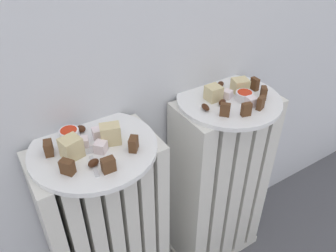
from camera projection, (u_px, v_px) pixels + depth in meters
radiator_left at (109, 239)px, 0.95m from camera, size 0.31×0.17×0.65m
radiator_right at (218, 185)px, 1.13m from camera, size 0.31×0.17×0.65m
plate_left at (94, 148)px, 0.76m from camera, size 0.29×0.29×0.01m
plate_right at (229, 100)px, 0.93m from camera, size 0.29×0.29×0.01m
dark_cake_slice_left_0 at (49, 148)px, 0.73m from camera, size 0.02×0.03×0.03m
dark_cake_slice_left_1 at (67, 167)px, 0.68m from camera, size 0.03×0.03×0.03m
dark_cake_slice_left_2 at (108, 165)px, 0.68m from camera, size 0.03×0.02×0.03m
dark_cake_slice_left_3 at (133, 144)px, 0.74m from camera, size 0.03×0.03×0.03m
marble_cake_slice_left_0 at (110, 134)px, 0.75m from camera, size 0.05×0.04×0.05m
marble_cake_slice_left_1 at (71, 148)px, 0.72m from camera, size 0.05×0.05×0.05m
turkish_delight_left_0 at (98, 133)px, 0.78m from camera, size 0.03×0.03×0.02m
turkish_delight_left_1 at (101, 147)px, 0.74m from camera, size 0.03×0.03×0.02m
turkish_delight_left_2 at (83, 142)px, 0.75m from camera, size 0.03×0.03×0.02m
medjool_date_left_0 at (94, 163)px, 0.70m from camera, size 0.03×0.02×0.02m
medjool_date_left_1 at (81, 129)px, 0.80m from camera, size 0.03×0.03×0.02m
jam_bowl_left at (69, 133)px, 0.78m from camera, size 0.05×0.05×0.02m
dark_cake_slice_right_0 at (225, 110)px, 0.85m from camera, size 0.03×0.03×0.04m
dark_cake_slice_right_1 at (246, 109)px, 0.85m from camera, size 0.03×0.02×0.04m
dark_cake_slice_right_2 at (261, 103)px, 0.87m from camera, size 0.03×0.02×0.04m
dark_cake_slice_right_3 at (264, 93)px, 0.92m from camera, size 0.03×0.03×0.04m
dark_cake_slice_right_4 at (255, 84)px, 0.96m from camera, size 0.01×0.03×0.04m
marble_cake_slice_right_0 at (213, 93)px, 0.91m from camera, size 0.04×0.04×0.04m
marble_cake_slice_right_1 at (240, 85)px, 0.95m from camera, size 0.05×0.05×0.04m
turkish_delight_right_0 at (251, 102)px, 0.89m from camera, size 0.03×0.03×0.03m
turkish_delight_right_1 at (227, 94)px, 0.92m from camera, size 0.03×0.03×0.02m
medjool_date_right_0 at (221, 84)px, 0.98m from camera, size 0.03×0.03×0.02m
medjool_date_right_1 at (205, 107)px, 0.88m from camera, size 0.02×0.03×0.02m
medjool_date_right_2 at (222, 102)px, 0.90m from camera, size 0.03×0.02×0.02m
jam_bowl_right at (244, 96)px, 0.91m from camera, size 0.05×0.05×0.02m
fork at (92, 159)px, 0.72m from camera, size 0.03×0.10×0.00m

